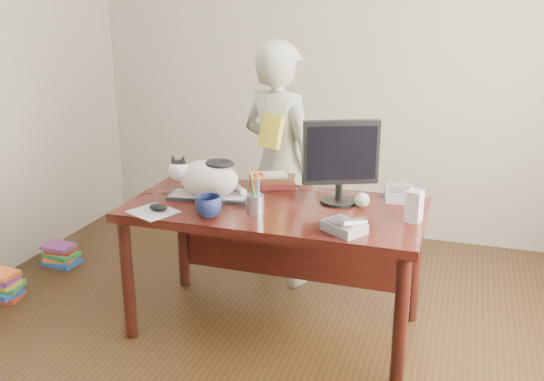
% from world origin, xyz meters
% --- Properties ---
extents(room, '(4.50, 4.50, 4.50)m').
position_xyz_m(room, '(0.00, 0.00, 1.35)').
color(room, black).
rests_on(room, ground).
extents(desk, '(1.60, 0.80, 0.75)m').
position_xyz_m(desk, '(0.00, 0.68, 0.60)').
color(desk, black).
rests_on(desk, ground).
extents(keyboard, '(0.47, 0.23, 0.03)m').
position_xyz_m(keyboard, '(-0.38, 0.59, 0.76)').
color(keyboard, black).
rests_on(keyboard, desk).
extents(cat, '(0.44, 0.27, 0.25)m').
position_xyz_m(cat, '(-0.40, 0.59, 0.88)').
color(cat, silver).
rests_on(cat, keyboard).
extents(monitor, '(0.39, 0.26, 0.46)m').
position_xyz_m(monitor, '(0.33, 0.74, 1.01)').
color(monitor, black).
rests_on(monitor, desk).
extents(pen_cup, '(0.12, 0.12, 0.23)m').
position_xyz_m(pen_cup, '(-0.06, 0.45, 0.81)').
color(pen_cup, '#99989E').
rests_on(pen_cup, desk).
extents(mousepad, '(0.29, 0.28, 0.01)m').
position_xyz_m(mousepad, '(-0.58, 0.30, 0.75)').
color(mousepad, '#A5A9B1').
rests_on(mousepad, desk).
extents(mouse, '(0.12, 0.10, 0.04)m').
position_xyz_m(mouse, '(-0.56, 0.32, 0.77)').
color(mouse, black).
rests_on(mouse, mousepad).
extents(coffee_mug, '(0.19, 0.19, 0.11)m').
position_xyz_m(coffee_mug, '(-0.27, 0.33, 0.80)').
color(coffee_mug, '#0D1637').
rests_on(coffee_mug, desk).
extents(phone, '(0.24, 0.23, 0.09)m').
position_xyz_m(phone, '(0.44, 0.34, 0.78)').
color(phone, slate).
rests_on(phone, desk).
extents(speaker, '(0.09, 0.10, 0.16)m').
position_xyz_m(speaker, '(0.74, 0.59, 0.83)').
color(speaker, '#ABABAE').
rests_on(speaker, desk).
extents(baseball, '(0.08, 0.08, 0.08)m').
position_xyz_m(baseball, '(0.45, 0.71, 0.79)').
color(baseball, beige).
rests_on(baseball, desk).
extents(book_stack, '(0.25, 0.22, 0.08)m').
position_xyz_m(book_stack, '(-0.09, 0.94, 0.78)').
color(book_stack, '#541617').
rests_on(book_stack, desk).
extents(calculator, '(0.20, 0.24, 0.07)m').
position_xyz_m(calculator, '(0.63, 0.93, 0.78)').
color(calculator, slate).
rests_on(calculator, desk).
extents(person, '(0.68, 0.57, 1.59)m').
position_xyz_m(person, '(-0.18, 1.25, 0.79)').
color(person, beige).
rests_on(person, ground).
extents(held_book, '(0.17, 0.14, 0.21)m').
position_xyz_m(held_book, '(-0.18, 1.08, 1.05)').
color(held_book, gold).
rests_on(held_book, person).
extents(book_pile_a, '(0.27, 0.22, 0.18)m').
position_xyz_m(book_pile_a, '(-1.75, 0.40, 0.09)').
color(book_pile_a, '#A52C17').
rests_on(book_pile_a, ground).
extents(book_pile_b, '(0.26, 0.20, 0.15)m').
position_xyz_m(book_pile_b, '(-1.72, 0.95, 0.07)').
color(book_pile_b, '#1B45A7').
rests_on(book_pile_b, ground).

